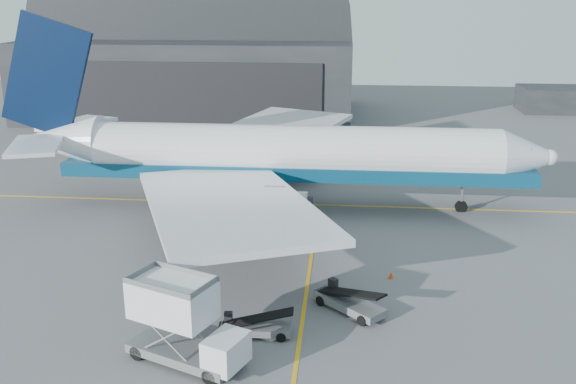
# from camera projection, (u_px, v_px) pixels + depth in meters

# --- Properties ---
(ground) EXTENTS (200.00, 200.00, 0.00)m
(ground) POSITION_uv_depth(u_px,v_px,m) (305.00, 305.00, 41.17)
(ground) COLOR #565659
(ground) RESTS_ON ground
(taxi_lines) EXTENTS (80.00, 42.12, 0.02)m
(taxi_lines) POSITION_uv_depth(u_px,v_px,m) (315.00, 233.00, 53.19)
(taxi_lines) COLOR gold
(taxi_lines) RESTS_ON ground
(hangar) EXTENTS (50.00, 28.30, 28.00)m
(hangar) POSITION_uv_depth(u_px,v_px,m) (194.00, 54.00, 101.85)
(hangar) COLOR black
(hangar) RESTS_ON ground
(distant_bldg_a) EXTENTS (14.00, 8.00, 4.00)m
(distant_bldg_a) POSITION_uv_depth(u_px,v_px,m) (562.00, 111.00, 106.23)
(distant_bldg_a) COLOR black
(distant_bldg_a) RESTS_ON ground
(airliner) EXTENTS (50.52, 48.99, 17.73)m
(airliner) POSITION_uv_depth(u_px,v_px,m) (273.00, 154.00, 58.40)
(airliner) COLOR white
(airliner) RESTS_ON ground
(catering_truck) EXTENTS (7.11, 4.89, 4.60)m
(catering_truck) POSITION_uv_depth(u_px,v_px,m) (182.00, 323.00, 34.23)
(catering_truck) COLOR slate
(catering_truck) RESTS_ON ground
(pushback_tug) EXTENTS (4.16, 3.03, 1.74)m
(pushback_tug) POSITION_uv_depth(u_px,v_px,m) (297.00, 237.00, 50.64)
(pushback_tug) COLOR black
(pushback_tug) RESTS_ON ground
(belt_loader_a) EXTENTS (4.42, 1.70, 1.67)m
(belt_loader_a) POSITION_uv_depth(u_px,v_px,m) (255.00, 327.00, 37.40)
(belt_loader_a) COLOR slate
(belt_loader_a) RESTS_ON ground
(belt_loader_b) EXTENTS (4.67, 4.42, 1.95)m
(belt_loader_b) POSITION_uv_depth(u_px,v_px,m) (349.00, 302.00, 40.22)
(belt_loader_b) COLOR slate
(belt_loader_b) RESTS_ON ground
(traffic_cone) EXTENTS (0.33, 0.33, 0.47)m
(traffic_cone) POSITION_uv_depth(u_px,v_px,m) (391.00, 275.00, 44.87)
(traffic_cone) COLOR #EA3907
(traffic_cone) RESTS_ON ground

